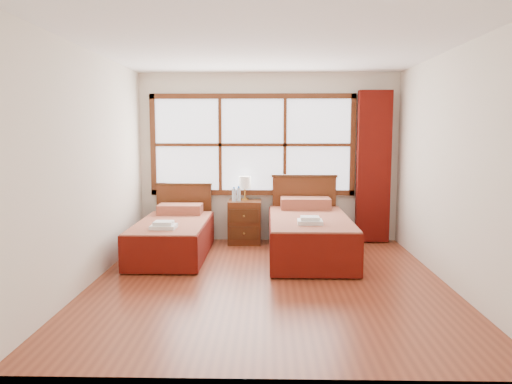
{
  "coord_description": "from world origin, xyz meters",
  "views": [
    {
      "loc": [
        -0.02,
        -5.52,
        1.69
      ],
      "look_at": [
        -0.16,
        0.7,
        0.95
      ],
      "focal_mm": 35.0,
      "sensor_mm": 36.0,
      "label": 1
    }
  ],
  "objects": [
    {
      "name": "bed_left",
      "position": [
        -1.31,
        1.2,
        0.28
      ],
      "size": [
        0.95,
        1.97,
        0.91
      ],
      "color": "#3D1F0C",
      "rests_on": "floor"
    },
    {
      "name": "floor",
      "position": [
        0.0,
        0.0,
        0.0
      ],
      "size": [
        4.5,
        4.5,
        0.0
      ],
      "primitive_type": "plane",
      "color": "brown",
      "rests_on": "ground"
    },
    {
      "name": "curtain",
      "position": [
        1.6,
        2.11,
        1.17
      ],
      "size": [
        0.5,
        0.16,
        2.3
      ],
      "primitive_type": "cube",
      "color": "#5C0E09",
      "rests_on": "wall_back"
    },
    {
      "name": "bed_right",
      "position": [
        0.55,
        1.2,
        0.32
      ],
      "size": [
        1.08,
        2.1,
        1.05
      ],
      "color": "#3D1F0C",
      "rests_on": "floor"
    },
    {
      "name": "towels_right",
      "position": [
        0.51,
        0.63,
        0.6
      ],
      "size": [
        0.31,
        0.28,
        0.09
      ],
      "rotation": [
        0.0,
        0.0,
        -0.02
      ],
      "color": "white",
      "rests_on": "bed_right"
    },
    {
      "name": "wall_left",
      "position": [
        -2.0,
        0.0,
        1.3
      ],
      "size": [
        0.0,
        4.5,
        4.5
      ],
      "primitive_type": "plane",
      "rotation": [
        1.57,
        0.0,
        1.57
      ],
      "color": "silver",
      "rests_on": "floor"
    },
    {
      "name": "bottle_far",
      "position": [
        -0.45,
        1.95,
        0.76
      ],
      "size": [
        0.06,
        0.06,
        0.23
      ],
      "color": "silver",
      "rests_on": "nightstand"
    },
    {
      "name": "lamp",
      "position": [
        -0.37,
        2.12,
        0.92
      ],
      "size": [
        0.19,
        0.19,
        0.36
      ],
      "color": "gold",
      "rests_on": "nightstand"
    },
    {
      "name": "wall_right",
      "position": [
        2.0,
        0.0,
        1.3
      ],
      "size": [
        0.0,
        4.5,
        4.5
      ],
      "primitive_type": "plane",
      "rotation": [
        1.57,
        0.0,
        -1.57
      ],
      "color": "silver",
      "rests_on": "floor"
    },
    {
      "name": "bottle_near",
      "position": [
        -0.52,
        1.91,
        0.76
      ],
      "size": [
        0.06,
        0.06,
        0.22
      ],
      "color": "silver",
      "rests_on": "nightstand"
    },
    {
      "name": "ceiling",
      "position": [
        0.0,
        0.0,
        2.6
      ],
      "size": [
        4.5,
        4.5,
        0.0
      ],
      "primitive_type": "plane",
      "rotation": [
        3.14,
        0.0,
        0.0
      ],
      "color": "white",
      "rests_on": "wall_back"
    },
    {
      "name": "nightstand",
      "position": [
        -0.36,
        1.99,
        0.33
      ],
      "size": [
        0.49,
        0.49,
        0.66
      ],
      "color": "#522712",
      "rests_on": "floor"
    },
    {
      "name": "towels_left",
      "position": [
        -1.33,
        0.64,
        0.53
      ],
      "size": [
        0.32,
        0.28,
        0.09
      ],
      "rotation": [
        0.0,
        0.0,
        -0.03
      ],
      "color": "white",
      "rests_on": "bed_left"
    },
    {
      "name": "window",
      "position": [
        -0.25,
        2.21,
        1.5
      ],
      "size": [
        3.16,
        0.06,
        1.56
      ],
      "color": "white",
      "rests_on": "wall_back"
    },
    {
      "name": "wall_back",
      "position": [
        0.0,
        2.25,
        1.3
      ],
      "size": [
        4.0,
        0.0,
        4.0
      ],
      "primitive_type": "plane",
      "rotation": [
        1.57,
        0.0,
        0.0
      ],
      "color": "silver",
      "rests_on": "floor"
    }
  ]
}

